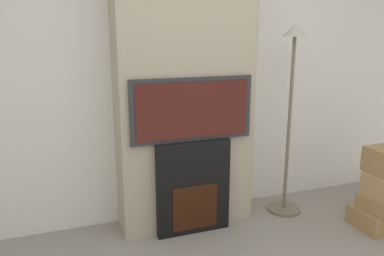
% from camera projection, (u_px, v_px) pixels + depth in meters
% --- Properties ---
extents(wall_back, '(6.00, 0.06, 2.70)m').
position_uv_depth(wall_back, '(176.00, 63.00, 3.15)').
color(wall_back, silver).
rests_on(wall_back, ground_plane).
extents(chimney_breast, '(1.10, 0.36, 2.70)m').
position_uv_depth(chimney_breast, '(184.00, 65.00, 2.96)').
color(chimney_breast, tan).
rests_on(chimney_breast, ground_plane).
extents(fireplace, '(0.61, 0.15, 0.78)m').
position_uv_depth(fireplace, '(192.00, 187.00, 3.03)').
color(fireplace, black).
rests_on(fireplace, ground_plane).
extents(television, '(0.98, 0.07, 0.50)m').
position_uv_depth(television, '(192.00, 109.00, 2.88)').
color(television, '#2D2D33').
rests_on(television, fireplace).
extents(floor_lamp, '(0.30, 0.30, 1.67)m').
position_uv_depth(floor_lamp, '(291.00, 101.00, 3.23)').
color(floor_lamp, '#726651').
rests_on(floor_lamp, ground_plane).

